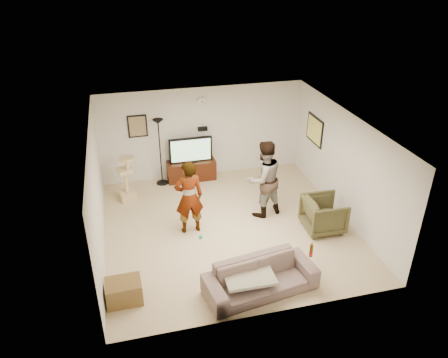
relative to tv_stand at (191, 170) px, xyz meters
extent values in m
cube|color=#CABE8C|center=(0.38, -2.50, -0.28)|extent=(5.50, 5.50, 0.02)
cube|color=silver|center=(0.38, -2.50, 2.24)|extent=(5.50, 5.50, 0.02)
cube|color=silver|center=(0.38, 0.25, 0.98)|extent=(5.50, 0.04, 2.50)
cube|color=silver|center=(0.38, -5.25, 0.98)|extent=(5.50, 0.04, 2.50)
cube|color=silver|center=(-2.37, -2.50, 0.98)|extent=(0.04, 5.50, 2.50)
cube|color=silver|center=(3.13, -2.50, 0.98)|extent=(0.04, 5.50, 2.50)
cylinder|color=white|center=(0.38, 0.22, 1.83)|extent=(0.26, 0.04, 0.26)
cube|color=black|center=(0.38, 0.19, 1.11)|extent=(0.25, 0.10, 0.10)
cube|color=#806D4F|center=(-1.32, 0.23, 1.33)|extent=(0.42, 0.03, 0.52)
cube|color=#F1EB66|center=(3.11, -0.90, 1.23)|extent=(0.03, 0.78, 0.62)
cube|color=black|center=(0.00, 0.00, 0.00)|extent=(1.31, 0.45, 0.55)
cube|color=silver|center=(-0.08, -0.40, -0.24)|extent=(0.40, 0.30, 0.07)
cube|color=black|center=(0.00, 0.00, 0.62)|extent=(1.16, 0.08, 0.69)
cube|color=#4FF43E|center=(0.00, -0.04, 0.62)|extent=(1.06, 0.01, 0.60)
cylinder|color=black|center=(-0.82, -0.03, 0.64)|extent=(0.32, 0.32, 1.82)
cube|color=#CCB680|center=(-1.77, -0.64, 0.32)|extent=(0.46, 0.46, 1.18)
imported|color=silver|center=(-0.48, -2.42, 0.59)|extent=(0.65, 0.44, 1.73)
imported|color=#32458F|center=(1.32, -2.15, 0.66)|extent=(1.07, 0.93, 1.87)
imported|color=#6E5852|center=(0.43, -4.67, 0.03)|extent=(2.19, 1.13, 0.61)
cube|color=#B5AC91|center=(0.20, -4.67, 0.14)|extent=(0.91, 0.72, 0.06)
cylinder|color=#4D2907|center=(1.39, -4.67, 0.46)|extent=(0.06, 0.06, 0.25)
imported|color=#413E22|center=(2.44, -3.10, 0.12)|extent=(0.89, 0.87, 0.79)
cube|color=brown|center=(-2.02, -4.32, -0.06)|extent=(0.65, 0.49, 0.42)
sphere|color=#00A6A0|center=(-0.31, -2.78, -0.23)|extent=(0.08, 0.08, 0.08)
camera|label=1|loc=(-1.73, -10.50, 5.38)|focal=34.86mm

